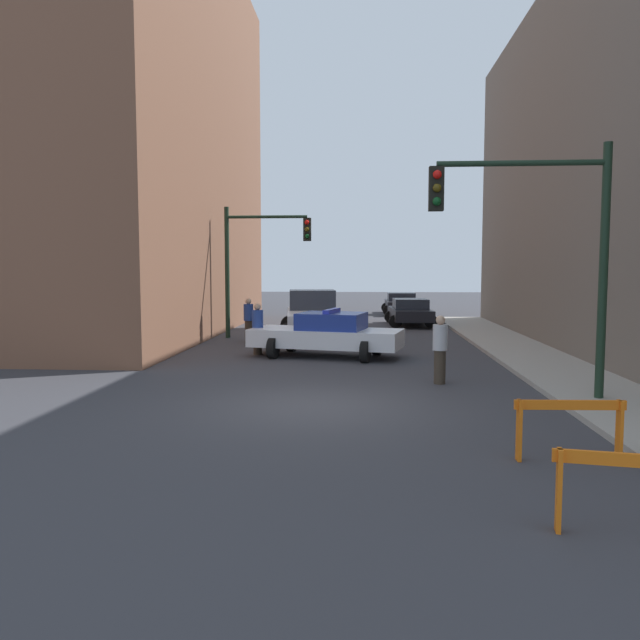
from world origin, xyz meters
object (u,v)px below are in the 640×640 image
object	(u,v)px
traffic_light_near	(546,232)
parked_car_mid	(401,303)
pedestrian_crossing	(258,328)
parked_car_near	(410,312)
police_car	(327,334)
barrier_front	(634,481)
pedestrian_sidewalk	(440,348)
traffic_light_far	(254,253)
white_truck	(313,315)
pedestrian_corner	(249,319)
barrier_mid	(570,419)

from	to	relation	value
traffic_light_near	parked_car_mid	distance (m)	24.96
traffic_light_near	pedestrian_crossing	xyz separation A→B (m)	(-7.12, 6.75, -2.67)
traffic_light_near	parked_car_near	bearing A→B (deg)	94.79
traffic_light_near	police_car	distance (m)	8.46
police_car	pedestrian_crossing	bearing A→B (deg)	93.13
parked_car_mid	barrier_front	world-z (taller)	parked_car_mid
police_car	barrier_front	distance (m)	13.56
police_car	pedestrian_sidewalk	world-z (taller)	pedestrian_sidewalk
traffic_light_far	barrier_front	xyz separation A→B (m)	(7.11, -18.05, -2.78)
traffic_light_far	parked_car_mid	world-z (taller)	traffic_light_far
traffic_light_far	police_car	distance (m)	6.56
traffic_light_near	pedestrian_sidewalk	distance (m)	3.81
traffic_light_far	pedestrian_sidewalk	size ratio (longest dim) A/B	3.13
traffic_light_near	barrier_front	size ratio (longest dim) A/B	3.28
white_truck	pedestrian_corner	size ratio (longest dim) A/B	3.37
pedestrian_crossing	barrier_front	size ratio (longest dim) A/B	1.05
barrier_front	barrier_mid	distance (m)	2.63
police_car	parked_car_mid	world-z (taller)	police_car
parked_car_mid	pedestrian_crossing	size ratio (longest dim) A/B	2.60
police_car	barrier_front	world-z (taller)	police_car
traffic_light_far	white_truck	bearing A→B (deg)	4.00
traffic_light_near	traffic_light_far	bearing A→B (deg)	125.13
parked_car_near	barrier_mid	xyz separation A→B (m)	(0.73, -21.32, -0.06)
police_car	pedestrian_crossing	world-z (taller)	pedestrian_crossing
police_car	white_truck	bearing A→B (deg)	22.52
police_car	parked_car_mid	xyz separation A→B (m)	(3.39, 18.40, -0.05)
parked_car_mid	parked_car_near	bearing A→B (deg)	-90.31
traffic_light_near	parked_car_near	world-z (taller)	traffic_light_near
parked_car_near	parked_car_mid	xyz separation A→B (m)	(0.00, 7.45, 0.00)
pedestrian_crossing	pedestrian_corner	world-z (taller)	same
traffic_light_far	pedestrian_corner	xyz separation A→B (m)	(-0.00, -1.38, -2.54)
parked_car_near	pedestrian_crossing	world-z (taller)	pedestrian_crossing
white_truck	parked_car_mid	xyz separation A→B (m)	(4.27, 13.18, -0.23)
parked_car_mid	barrier_front	distance (m)	31.39
traffic_light_near	traffic_light_far	size ratio (longest dim) A/B	1.00
police_car	pedestrian_corner	xyz separation A→B (m)	(-3.20, 3.69, 0.14)
pedestrian_sidewalk	barrier_mid	bearing A→B (deg)	33.52
traffic_light_far	police_car	world-z (taller)	traffic_light_far
traffic_light_far	parked_car_near	bearing A→B (deg)	41.85
barrier_mid	parked_car_near	bearing A→B (deg)	91.96
traffic_light_near	traffic_light_far	xyz separation A→B (m)	(-8.03, 11.42, -0.13)
traffic_light_far	pedestrian_crossing	distance (m)	5.39
barrier_front	barrier_mid	size ratio (longest dim) A/B	0.99
police_car	parked_car_near	bearing A→B (deg)	-4.30
parked_car_mid	barrier_mid	world-z (taller)	parked_car_mid
pedestrian_sidewalk	barrier_mid	xyz separation A→B (m)	(1.14, -6.00, -0.24)
parked_car_near	parked_car_mid	world-z (taller)	same
parked_car_mid	barrier_mid	distance (m)	28.78
pedestrian_crossing	barrier_front	distance (m)	14.75
traffic_light_near	barrier_front	xyz separation A→B (m)	(-0.92, -6.63, -2.91)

